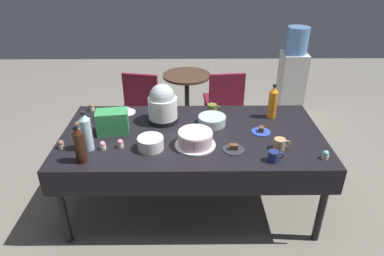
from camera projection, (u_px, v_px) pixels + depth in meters
name	position (u px, v px, depth m)	size (l,w,h in m)	color
ground	(192.00, 201.00, 3.26)	(9.00, 9.00, 0.00)	slate
potluck_table	(192.00, 139.00, 2.93)	(2.20, 1.10, 0.75)	black
frosted_layer_cake	(195.00, 139.00, 2.69)	(0.33, 0.33, 0.13)	silver
slow_cooker	(162.00, 104.00, 3.01)	(0.27, 0.27, 0.36)	black
glass_salad_bowl	(212.00, 120.00, 3.02)	(0.24, 0.24, 0.08)	#B2C6BC
ceramic_snack_bowl	(151.00, 143.00, 2.66)	(0.20, 0.20, 0.10)	silver
dessert_plate_cobalt	(261.00, 131.00, 2.90)	(0.16, 0.16, 0.05)	#2D4CB2
dessert_plate_white	(126.00, 112.00, 3.24)	(0.17, 0.17, 0.05)	white
dessert_plate_charcoal	(234.00, 149.00, 2.66)	(0.17, 0.17, 0.05)	#2D2D33
cupcake_lemon	(120.00, 144.00, 2.69)	(0.05, 0.05, 0.07)	beige
cupcake_vanilla	(77.00, 126.00, 2.95)	(0.05, 0.05, 0.07)	beige
cupcake_mint	(92.00, 107.00, 3.27)	(0.05, 0.05, 0.07)	beige
cupcake_rose	(103.00, 145.00, 2.66)	(0.05, 0.05, 0.07)	beige
cupcake_cocoa	(326.00, 155.00, 2.54)	(0.05, 0.05, 0.07)	beige
cupcake_berry	(61.00, 144.00, 2.68)	(0.05, 0.05, 0.07)	beige
soda_bottle_cola	(79.00, 145.00, 2.46)	(0.08, 0.08, 0.31)	#33190F
soda_bottle_water	(86.00, 132.00, 2.60)	(0.09, 0.09, 0.33)	silver
soda_bottle_orange_juice	(273.00, 102.00, 3.09)	(0.08, 0.08, 0.32)	orange
coffee_mug_olive	(212.00, 108.00, 3.23)	(0.13, 0.09, 0.08)	olive
coffee_mug_navy	(274.00, 156.00, 2.51)	(0.12, 0.08, 0.08)	navy
coffee_mug_tan	(280.00, 144.00, 2.66)	(0.13, 0.09, 0.09)	tan
soda_carton	(112.00, 122.00, 2.86)	(0.26, 0.16, 0.20)	#338C4C
paper_napkin_stack	(103.00, 117.00, 3.14)	(0.14, 0.14, 0.02)	pink
maroon_chair_left	(145.00, 99.00, 4.17)	(0.52, 0.52, 0.85)	maroon
maroon_chair_right	(224.00, 98.00, 4.18)	(0.48, 0.48, 0.85)	maroon
round_cafe_table	(187.00, 91.00, 4.37)	(0.60, 0.60, 0.72)	#473323
water_cooler	(292.00, 76.00, 4.58)	(0.32, 0.32, 1.24)	silver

